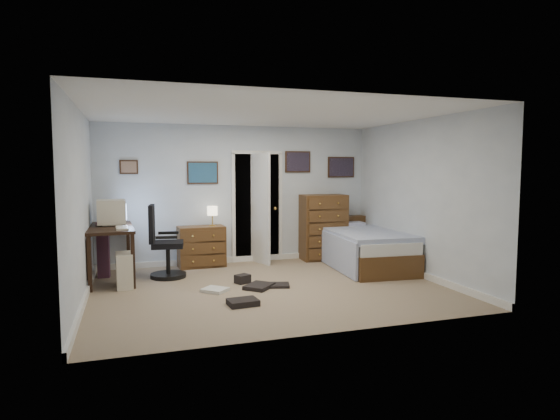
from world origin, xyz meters
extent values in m
cube|color=gray|center=(0.00, 0.00, -0.01)|extent=(5.00, 4.00, 0.02)
cube|color=black|center=(-2.20, 1.22, 0.81)|extent=(0.74, 1.48, 0.04)
cube|color=black|center=(-2.46, 0.52, 0.40)|extent=(0.06, 0.06, 0.79)
cube|color=black|center=(-1.88, 0.55, 0.40)|extent=(0.06, 0.06, 0.79)
cube|color=black|center=(-2.52, 1.88, 0.40)|extent=(0.06, 0.06, 0.79)
cube|color=black|center=(-1.94, 1.91, 0.40)|extent=(0.06, 0.06, 0.79)
cube|color=black|center=(-2.51, 1.20, 0.45)|extent=(0.10, 1.34, 0.56)
cube|color=beige|center=(-2.18, 1.37, 1.05)|extent=(0.44, 0.42, 0.38)
cube|color=#8CB2F2|center=(-1.96, 1.38, 1.05)|extent=(0.03, 0.31, 0.25)
cube|color=beige|center=(-2.18, 1.37, 0.85)|extent=(0.29, 0.29, 0.02)
cube|color=beige|center=(-2.02, 0.87, 0.85)|extent=(0.19, 0.45, 0.03)
cube|color=beige|center=(-2.00, 0.67, 0.25)|extent=(0.25, 0.48, 0.50)
cube|color=black|center=(-1.88, 0.67, 0.25)|extent=(0.02, 0.33, 0.39)
cylinder|color=black|center=(-1.35, 1.11, 0.03)|extent=(0.63, 0.63, 0.06)
cylinder|color=black|center=(-1.35, 1.11, 0.27)|extent=(0.07, 0.07, 0.43)
cube|color=black|center=(-1.35, 1.11, 0.53)|extent=(0.53, 0.53, 0.09)
cube|color=black|center=(-1.58, 1.14, 0.86)|extent=(0.12, 0.44, 0.59)
cube|color=black|center=(-1.38, 0.85, 0.68)|extent=(0.33, 0.10, 0.04)
cube|color=black|center=(-1.31, 1.37, 0.68)|extent=(0.33, 0.10, 0.04)
cube|color=maroon|center=(-2.32, 1.43, 0.44)|extent=(0.19, 0.19, 0.88)
cube|color=brown|center=(-0.72, 1.77, 0.36)|extent=(0.83, 0.45, 0.71)
cylinder|color=gold|center=(-0.52, 1.77, 0.72)|extent=(0.11, 0.11, 0.02)
cylinder|color=gold|center=(-0.52, 1.77, 0.83)|extent=(0.02, 0.02, 0.21)
cylinder|color=beige|center=(-0.52, 1.77, 0.98)|extent=(0.19, 0.19, 0.16)
cube|color=black|center=(0.35, 2.30, 1.00)|extent=(0.90, 0.60, 2.00)
cube|color=white|center=(-0.10, 1.97, 1.00)|extent=(0.06, 0.05, 2.00)
cube|color=white|center=(0.80, 1.97, 1.00)|extent=(0.06, 0.05, 2.00)
cube|color=white|center=(0.35, 1.97, 2.02)|extent=(0.96, 0.05, 0.06)
cube|color=white|center=(0.31, 1.86, 1.00)|extent=(0.31, 0.77, 2.00)
sphere|color=gold|center=(0.62, 1.71, 1.00)|extent=(0.06, 0.06, 0.06)
cube|color=brown|center=(1.58, 1.75, 0.62)|extent=(0.86, 0.53, 1.23)
cube|color=brown|center=(2.06, 1.88, 0.40)|extent=(0.90, 0.26, 0.80)
cube|color=black|center=(2.06, 1.81, 0.55)|extent=(0.82, 0.12, 0.27)
cube|color=maroon|center=(2.06, 1.81, 0.51)|extent=(0.71, 0.13, 0.20)
cube|color=brown|center=(2.00, 0.89, 0.19)|extent=(1.22, 2.22, 0.38)
cube|color=white|center=(2.00, 0.89, 0.47)|extent=(1.18, 2.18, 0.19)
cube|color=#5C6EAB|center=(1.99, 0.78, 0.59)|extent=(1.27, 1.91, 0.11)
cube|color=#5C6EAB|center=(1.42, 0.82, 0.30)|extent=(0.17, 1.83, 0.58)
cube|color=#6C70AD|center=(2.06, 1.69, 0.64)|extent=(0.62, 0.45, 0.14)
cube|color=#331E11|center=(-1.90, 1.98, 1.75)|extent=(0.30, 0.03, 0.24)
cube|color=brown|center=(-1.90, 1.96, 1.75)|extent=(0.25, 0.01, 0.19)
cube|color=#331E11|center=(-0.65, 1.98, 1.65)|extent=(0.55, 0.03, 0.40)
cube|color=#190C58|center=(-0.65, 1.96, 1.65)|extent=(0.50, 0.01, 0.35)
cube|color=#331E11|center=(1.15, 1.98, 1.85)|extent=(0.50, 0.03, 0.40)
cube|color=black|center=(1.15, 1.96, 1.85)|extent=(0.45, 0.01, 0.35)
cube|color=#331E11|center=(2.05, 1.98, 1.75)|extent=(0.55, 0.03, 0.40)
cube|color=black|center=(2.05, 1.96, 1.75)|extent=(0.50, 0.01, 0.35)
cube|color=black|center=(0.12, 0.03, 0.02)|extent=(0.43, 0.37, 0.04)
cube|color=black|center=(-0.15, 0.02, 0.03)|extent=(0.52, 0.53, 0.06)
cube|color=black|center=(-0.31, 0.38, 0.07)|extent=(0.26, 0.24, 0.13)
cube|color=black|center=(-0.57, -0.73, 0.04)|extent=(0.40, 0.31, 0.07)
cube|color=silver|center=(-0.79, 0.03, 0.02)|extent=(0.43, 0.43, 0.05)
camera|label=1|loc=(-1.88, -6.39, 1.72)|focal=30.00mm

